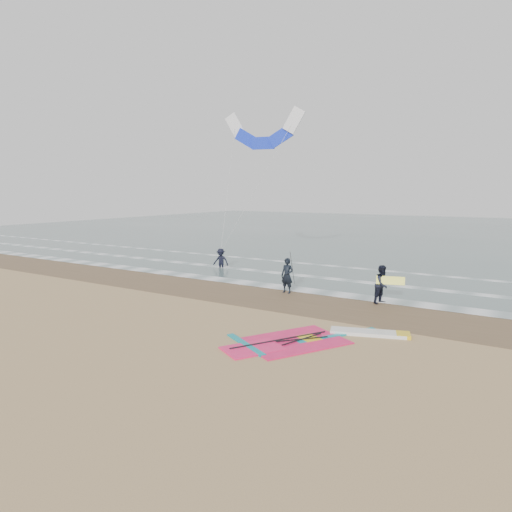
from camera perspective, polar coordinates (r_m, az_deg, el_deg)
The scene contains 11 objects.
ground at distance 17.97m, azimuth -4.88°, elevation -9.23°, with size 120.00×120.00×0.00m, color tan.
sea_water at distance 62.82m, azimuth 22.18°, elevation 2.69°, with size 120.00×80.00×0.02m, color #47605E.
wet_sand_band at distance 22.89m, azimuth 4.13°, elevation -5.39°, with size 120.00×5.00×0.01m, color brown.
foam_waterline at distance 26.81m, azimuth 8.54°, elevation -3.39°, with size 120.00×9.15×0.02m.
windsurf_rig at distance 16.90m, azimuth 7.40°, elevation -10.27°, with size 5.98×5.66×0.14m.
person_standing at distance 24.06m, azimuth 3.91°, elevation -2.46°, with size 0.68×0.45×1.86m, color black.
person_walking at distance 22.61m, azimuth 15.52°, elevation -3.44°, with size 0.90×0.70×1.86m, color black.
person_wading at distance 31.75m, azimuth -4.42°, elevation 0.01°, with size 1.12×0.64×1.73m, color black.
held_pole at distance 23.85m, azimuth 4.56°, elevation -1.50°, with size 0.17×0.86×1.82m.
carried_kiteboard at distance 22.37m, azimuth 16.46°, elevation -2.96°, with size 1.30×0.51×0.39m.
surf_kite at distance 32.47m, azimuth 0.90°, elevation 15.09°, with size 6.23×2.54×9.74m.
Camera 1 is at (10.25, -13.75, 5.37)m, focal length 32.00 mm.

